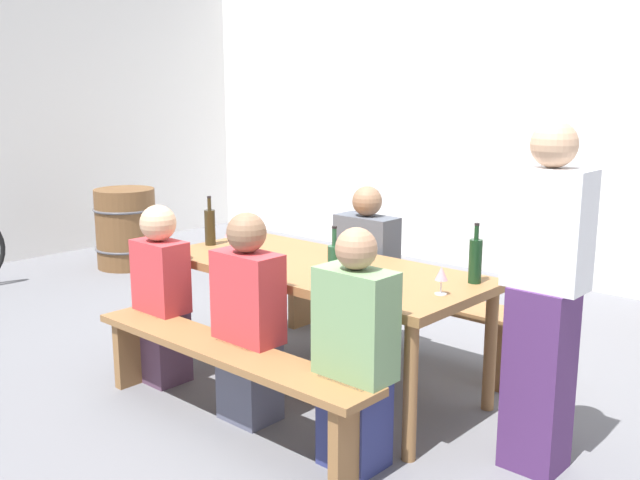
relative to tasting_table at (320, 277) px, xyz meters
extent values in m
plane|color=slate|center=(0.00, 0.00, -0.67)|extent=(24.00, 24.00, 0.00)
cube|color=white|center=(0.00, 3.24, 0.93)|extent=(14.00, 0.20, 3.20)
cube|color=olive|center=(0.00, 0.00, 0.05)|extent=(2.01, 0.88, 0.05)
cylinder|color=olive|center=(-0.92, -0.38, -0.32)|extent=(0.07, 0.07, 0.70)
cylinder|color=olive|center=(0.92, -0.38, -0.32)|extent=(0.07, 0.07, 0.70)
cylinder|color=olive|center=(-0.92, 0.38, -0.32)|extent=(0.07, 0.07, 0.70)
cylinder|color=olive|center=(0.92, 0.38, -0.32)|extent=(0.07, 0.07, 0.70)
cube|color=olive|center=(0.00, -0.74, -0.24)|extent=(1.91, 0.30, 0.04)
cube|color=olive|center=(-0.85, -0.74, -0.47)|extent=(0.06, 0.24, 0.41)
cube|color=olive|center=(0.85, -0.74, -0.47)|extent=(0.06, 0.24, 0.41)
cube|color=olive|center=(0.00, 0.74, -0.24)|extent=(1.91, 0.30, 0.04)
cube|color=olive|center=(-0.85, 0.74, -0.47)|extent=(0.06, 0.24, 0.41)
cube|color=olive|center=(0.85, 0.74, -0.47)|extent=(0.06, 0.24, 0.41)
cylinder|color=#332814|center=(-0.91, -0.08, 0.19)|extent=(0.07, 0.07, 0.23)
cylinder|color=#332814|center=(-0.91, -0.08, 0.35)|extent=(0.02, 0.02, 0.08)
cylinder|color=black|center=(-0.91, -0.08, 0.39)|extent=(0.03, 0.03, 0.01)
cylinder|color=#143319|center=(0.88, 0.26, 0.19)|extent=(0.07, 0.07, 0.24)
cylinder|color=#143319|center=(0.88, 0.26, 0.35)|extent=(0.02, 0.02, 0.08)
cylinder|color=black|center=(0.88, 0.26, 0.39)|extent=(0.03, 0.03, 0.01)
cylinder|color=#234C2D|center=(0.35, -0.28, 0.18)|extent=(0.07, 0.07, 0.21)
cylinder|color=#234C2D|center=(0.35, -0.28, 0.33)|extent=(0.02, 0.02, 0.09)
cylinder|color=black|center=(0.35, -0.28, 0.39)|extent=(0.03, 0.03, 0.01)
cylinder|color=silver|center=(0.07, 0.31, 0.08)|extent=(0.06, 0.06, 0.01)
cylinder|color=silver|center=(0.07, 0.31, 0.12)|extent=(0.01, 0.01, 0.09)
cone|color=maroon|center=(0.07, 0.31, 0.21)|extent=(0.07, 0.07, 0.09)
cylinder|color=silver|center=(-0.67, -0.11, 0.08)|extent=(0.06, 0.06, 0.01)
cylinder|color=silver|center=(-0.67, -0.11, 0.12)|extent=(0.01, 0.01, 0.09)
cone|color=#D18C93|center=(-0.67, -0.11, 0.20)|extent=(0.07, 0.07, 0.08)
cylinder|color=silver|center=(0.86, -0.05, 0.08)|extent=(0.06, 0.06, 0.01)
cylinder|color=silver|center=(0.86, -0.05, 0.12)|extent=(0.01, 0.01, 0.07)
cone|color=#D18C93|center=(0.86, -0.05, 0.19)|extent=(0.07, 0.07, 0.07)
cube|color=#553850|center=(-0.75, -0.59, -0.45)|extent=(0.25, 0.24, 0.45)
cube|color=#C6383D|center=(-0.75, -0.59, -0.01)|extent=(0.34, 0.20, 0.43)
sphere|color=tan|center=(-0.75, -0.59, 0.31)|extent=(0.22, 0.22, 0.22)
cube|color=#53566B|center=(0.02, -0.59, -0.45)|extent=(0.29, 0.24, 0.45)
cube|color=#C6383D|center=(0.02, -0.59, 0.02)|extent=(0.38, 0.20, 0.48)
sphere|color=#846047|center=(0.02, -0.59, 0.36)|extent=(0.21, 0.21, 0.21)
cube|color=navy|center=(0.76, -0.59, -0.45)|extent=(0.28, 0.24, 0.45)
cube|color=#729966|center=(0.76, -0.59, 0.03)|extent=(0.38, 0.20, 0.51)
sphere|color=#A87A5B|center=(0.76, -0.59, 0.39)|extent=(0.19, 0.19, 0.19)
cube|color=#4A4E63|center=(-0.12, 0.59, -0.45)|extent=(0.31, 0.24, 0.45)
cube|color=#4C515B|center=(-0.12, 0.59, 0.02)|extent=(0.42, 0.20, 0.50)
sphere|color=#846047|center=(-0.12, 0.59, 0.37)|extent=(0.20, 0.20, 0.20)
cube|color=#4B295C|center=(1.40, -0.03, -0.23)|extent=(0.27, 0.24, 0.88)
cube|color=silver|center=(1.40, -0.03, 0.48)|extent=(0.36, 0.20, 0.54)
sphere|color=tan|center=(1.40, -0.03, 0.85)|extent=(0.21, 0.21, 0.21)
cylinder|color=brown|center=(-3.42, 0.89, -0.28)|extent=(0.59, 0.59, 0.79)
torus|color=#4C4C51|center=(-3.42, 0.89, -0.08)|extent=(0.62, 0.62, 0.02)
torus|color=#4C4C51|center=(-3.42, 0.89, -0.48)|extent=(0.62, 0.62, 0.02)
camera|label=1|loc=(2.76, -3.05, 1.10)|focal=40.51mm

